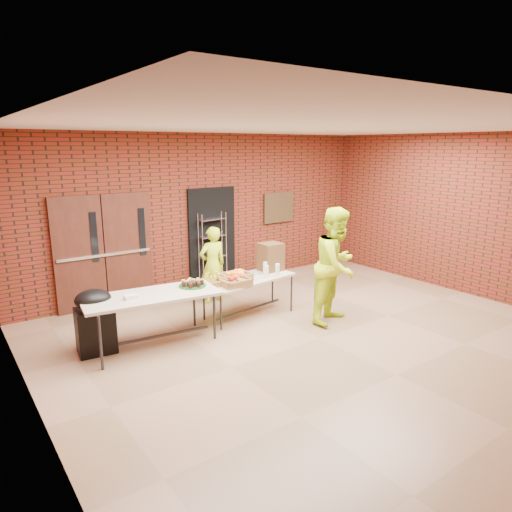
{
  "coord_description": "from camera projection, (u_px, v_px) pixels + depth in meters",
  "views": [
    {
      "loc": [
        -4.69,
        -4.8,
        2.92
      ],
      "look_at": [
        -0.23,
        1.4,
        1.09
      ],
      "focal_mm": 32.0,
      "sensor_mm": 36.0,
      "label": 1
    }
  ],
  "objects": [
    {
      "name": "muffin_tray",
      "position": [
        192.0,
        283.0,
        7.08
      ],
      "size": [
        0.43,
        0.43,
        0.11
      ],
      "color": "#155119",
      "rests_on": "table_left"
    },
    {
      "name": "table_left",
      "position": [
        151.0,
        299.0,
        6.72
      ],
      "size": [
        2.06,
        1.07,
        0.81
      ],
      "rotation": [
        0.0,
        0.0,
        -0.13
      ],
      "color": "tan",
      "rests_on": "room"
    },
    {
      "name": "double_doors",
      "position": [
        104.0,
        251.0,
        8.36
      ],
      "size": [
        1.78,
        0.12,
        2.1
      ],
      "color": "#4E2116",
      "rests_on": "room"
    },
    {
      "name": "basket_oranges",
      "position": [
        236.0,
        276.0,
        7.82
      ],
      "size": [
        0.49,
        0.38,
        0.15
      ],
      "color": "olive",
      "rests_on": "table_right"
    },
    {
      "name": "wire_rack",
      "position": [
        213.0,
        251.0,
        9.58
      ],
      "size": [
        0.61,
        0.28,
        1.59
      ],
      "primitive_type": null,
      "rotation": [
        0.0,
        0.0,
        0.16
      ],
      "color": "silver",
      "rests_on": "room"
    },
    {
      "name": "basket_bananas",
      "position": [
        213.0,
        282.0,
        7.53
      ],
      "size": [
        0.41,
        0.32,
        0.13
      ],
      "color": "olive",
      "rests_on": "table_right"
    },
    {
      "name": "volunteer_man",
      "position": [
        337.0,
        265.0,
        7.65
      ],
      "size": [
        1.14,
        1.01,
        1.97
      ],
      "primitive_type": "imported",
      "rotation": [
        0.0,
        0.0,
        0.32
      ],
      "color": "#C8E919",
      "rests_on": "room"
    },
    {
      "name": "cup_stack_mid",
      "position": [
        277.0,
        270.0,
        8.04
      ],
      "size": [
        0.08,
        0.08,
        0.23
      ],
      "primitive_type": "cylinder",
      "color": "silver",
      "rests_on": "table_right"
    },
    {
      "name": "basket_apples",
      "position": [
        235.0,
        282.0,
        7.52
      ],
      "size": [
        0.48,
        0.37,
        0.15
      ],
      "color": "olive",
      "rests_on": "table_right"
    },
    {
      "name": "napkin_box",
      "position": [
        131.0,
        297.0,
        6.49
      ],
      "size": [
        0.19,
        0.13,
        0.06
      ],
      "primitive_type": "cube",
      "color": "silver",
      "rests_on": "table_left"
    },
    {
      "name": "table_right",
      "position": [
        249.0,
        281.0,
        7.97
      ],
      "size": [
        1.76,
        0.93,
        0.69
      ],
      "rotation": [
        0.0,
        0.0,
        0.14
      ],
      "color": "tan",
      "rests_on": "room"
    },
    {
      "name": "cup_stack_back",
      "position": [
        265.0,
        268.0,
        8.17
      ],
      "size": [
        0.07,
        0.07,
        0.22
      ],
      "primitive_type": "cylinder",
      "color": "silver",
      "rests_on": "table_right"
    },
    {
      "name": "room",
      "position": [
        324.0,
        238.0,
        6.76
      ],
      "size": [
        8.08,
        7.08,
        3.28
      ],
      "color": "#896B4A",
      "rests_on": "ground"
    },
    {
      "name": "covered_grill",
      "position": [
        95.0,
        321.0,
        6.57
      ],
      "size": [
        0.57,
        0.49,
        0.95
      ],
      "rotation": [
        0.0,
        0.0,
        -0.11
      ],
      "color": "black",
      "rests_on": "room"
    },
    {
      "name": "volunteer_woman",
      "position": [
        213.0,
        265.0,
        8.66
      ],
      "size": [
        0.55,
        0.38,
        1.47
      ],
      "primitive_type": "imported",
      "rotation": [
        0.0,
        0.0,
        3.1
      ],
      "color": "#C8E919",
      "rests_on": "room"
    },
    {
      "name": "cup_stack_front",
      "position": [
        267.0,
        272.0,
        7.95
      ],
      "size": [
        0.07,
        0.07,
        0.22
      ],
      "primitive_type": "cylinder",
      "color": "silver",
      "rests_on": "table_right"
    },
    {
      "name": "bronze_plaque",
      "position": [
        279.0,
        207.0,
        10.57
      ],
      "size": [
        0.85,
        0.04,
        0.7
      ],
      "primitive_type": "cube",
      "color": "#44361B",
      "rests_on": "room"
    },
    {
      "name": "dark_doorway",
      "position": [
        212.0,
        237.0,
        9.68
      ],
      "size": [
        1.1,
        0.06,
        2.1
      ],
      "primitive_type": "cube",
      "color": "black",
      "rests_on": "room"
    },
    {
      "name": "coffee_dispenser",
      "position": [
        271.0,
        257.0,
        8.39
      ],
      "size": [
        0.39,
        0.35,
        0.52
      ],
      "primitive_type": "cube",
      "color": "#4F351B",
      "rests_on": "table_right"
    }
  ]
}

